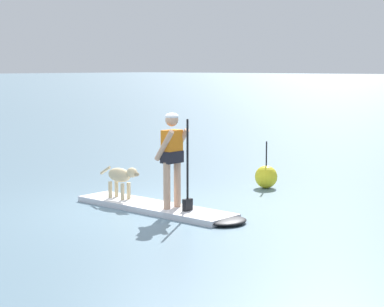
{
  "coord_description": "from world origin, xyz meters",
  "views": [
    {
      "loc": [
        8.26,
        -8.44,
        2.49
      ],
      "look_at": [
        0.0,
        1.0,
        0.9
      ],
      "focal_mm": 64.64,
      "sensor_mm": 36.0,
      "label": 1
    }
  ],
  "objects_px": {
    "person_paddler": "(173,154)",
    "dog": "(121,177)",
    "marker_buoy": "(266,177)",
    "paddleboard": "(164,209)"
  },
  "relations": [
    {
      "from": "paddleboard",
      "to": "dog",
      "type": "xyz_separation_m",
      "value": [
        -1.06,
        -0.0,
        0.46
      ]
    },
    {
      "from": "person_paddler",
      "to": "marker_buoy",
      "type": "bearing_deg",
      "value": 94.77
    },
    {
      "from": "dog",
      "to": "person_paddler",
      "type": "bearing_deg",
      "value": 0.27
    },
    {
      "from": "paddleboard",
      "to": "person_paddler",
      "type": "distance_m",
      "value": 1.01
    },
    {
      "from": "person_paddler",
      "to": "dog",
      "type": "xyz_separation_m",
      "value": [
        -1.27,
        -0.01,
        -0.53
      ]
    },
    {
      "from": "dog",
      "to": "paddleboard",
      "type": "bearing_deg",
      "value": 0.27
    },
    {
      "from": "paddleboard",
      "to": "marker_buoy",
      "type": "distance_m",
      "value": 3.11
    },
    {
      "from": "marker_buoy",
      "to": "person_paddler",
      "type": "bearing_deg",
      "value": -85.23
    },
    {
      "from": "paddleboard",
      "to": "dog",
      "type": "height_order",
      "value": "dog"
    },
    {
      "from": "person_paddler",
      "to": "dog",
      "type": "bearing_deg",
      "value": -179.73
    }
  ]
}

